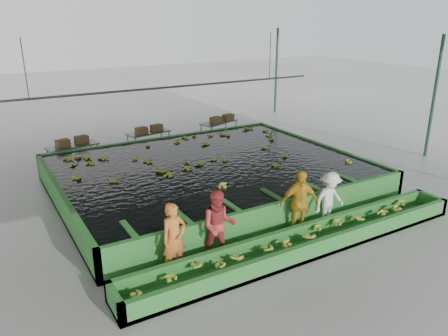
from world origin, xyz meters
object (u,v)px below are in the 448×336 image
packing_table_mid (149,141)px  box_stack_right (222,121)px  worker_a (174,239)px  packing_table_left (74,156)px  worker_c (299,203)px  sorting_trough (306,242)px  packing_table_right (219,130)px  box_stack_mid (149,132)px  box_stack_left (73,145)px  worker_b (219,226)px  flotation_tank (209,175)px  worker_d (329,199)px

packing_table_mid → box_stack_right: size_ratio=1.42×
worker_a → packing_table_left: 8.97m
worker_c → sorting_trough: bearing=-99.8°
packing_table_right → box_stack_mid: size_ratio=1.52×
packing_table_right → box_stack_left: box_stack_left is taller
worker_c → packing_table_left: bearing=129.8°
worker_b → box_stack_right: worker_b is taller
worker_c → box_stack_mid: (-0.58, 9.42, -0.06)m
worker_a → box_stack_left: size_ratio=1.35×
packing_table_right → flotation_tank: bearing=-122.9°
worker_c → box_stack_left: bearing=129.6°
worker_b → box_stack_right: size_ratio=1.35×
packing_table_left → box_stack_mid: size_ratio=1.53×
sorting_trough → packing_table_right: bearing=71.8°
worker_a → box_stack_mid: (3.07, 9.42, -0.00)m
sorting_trough → box_stack_left: bearing=109.8°
packing_table_right → worker_a: bearing=-124.8°
sorting_trough → packing_table_left: 10.39m
worker_c → box_stack_mid: bearing=109.5°
worker_a → packing_table_left: (-0.31, 8.96, -0.42)m
sorting_trough → box_stack_right: 10.91m
worker_b → packing_table_left: worker_b is taller
worker_a → packing_table_mid: 9.97m
flotation_tank → box_stack_right: bearing=55.7°
packing_table_left → box_stack_left: box_stack_left is taller
flotation_tank → worker_d: worker_d is taller
box_stack_mid → sorting_trough: bearing=-88.9°
flotation_tank → box_stack_right: box_stack_right is taller
packing_table_left → box_stack_mid: (3.38, 0.46, 0.42)m
sorting_trough → box_stack_left: (-3.54, 9.82, 0.63)m
worker_d → box_stack_left: (-5.02, 9.02, 0.09)m
box_stack_left → box_stack_right: size_ratio=0.97×
sorting_trough → worker_c: 1.11m
packing_table_mid → box_stack_right: box_stack_right is taller
flotation_tank → box_stack_mid: size_ratio=7.87×
worker_d → packing_table_left: worker_d is taller
flotation_tank → packing_table_mid: 5.19m
worker_c → packing_table_left: 9.80m
box_stack_mid → packing_table_mid: bearing=107.7°
sorting_trough → box_stack_left: size_ratio=7.82×
packing_table_mid → worker_b: bearing=-101.2°
flotation_tank → worker_d: size_ratio=6.27×
packing_table_mid → flotation_tank: bearing=-87.7°
sorting_trough → packing_table_mid: bearing=91.2°
sorting_trough → packing_table_mid: packing_table_mid is taller
flotation_tank → worker_d: bearing=-70.9°
sorting_trough → worker_d: 1.78m
flotation_tank → worker_d: (1.49, -4.30, 0.35)m
packing_table_right → box_stack_right: box_stack_right is taller
worker_b → box_stack_left: bearing=122.5°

